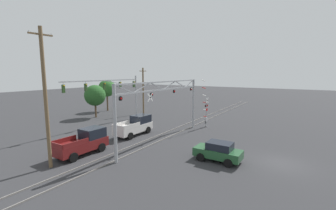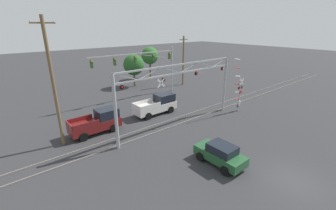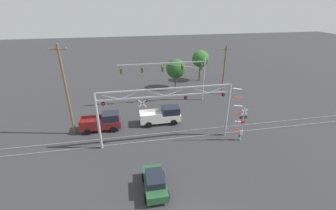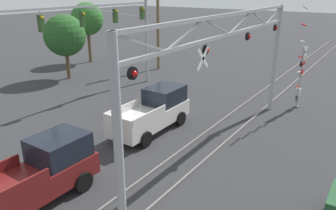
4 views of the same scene
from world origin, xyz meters
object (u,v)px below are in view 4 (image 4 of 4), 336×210
at_px(crossing_signal_mast, 300,76).
at_px(utility_pole_right, 158,24).
at_px(pickup_truck_lead, 154,111).
at_px(background_tree_far_left_verge, 87,19).
at_px(crossing_gantry, 228,63).
at_px(pickup_truck_following, 40,173).
at_px(traffic_signal_span, 111,25).
at_px(background_tree_beyond_span, 65,36).

xyz_separation_m(crossing_signal_mast, utility_pole_right, (3.83, 14.17, 2.15)).
height_order(pickup_truck_lead, background_tree_far_left_verge, background_tree_far_left_verge).
xyz_separation_m(pickup_truck_lead, utility_pole_right, (11.98, 8.36, 3.28)).
height_order(crossing_gantry, background_tree_far_left_verge, crossing_gantry).
distance_m(pickup_truck_following, background_tree_far_left_verge, 24.79).
relative_size(traffic_signal_span, background_tree_beyond_span, 2.43).
bearing_deg(crossing_gantry, background_tree_far_left_verge, 62.54).
relative_size(crossing_gantry, pickup_truck_following, 3.01).
relative_size(crossing_signal_mast, background_tree_beyond_span, 1.21).
bearing_deg(background_tree_far_left_verge, crossing_signal_mast, -95.83).
height_order(crossing_signal_mast, traffic_signal_span, traffic_signal_span).
bearing_deg(crossing_signal_mast, crossing_gantry, 170.79).
height_order(crossing_gantry, utility_pole_right, utility_pole_right).
bearing_deg(utility_pole_right, background_tree_beyond_span, 148.70).
relative_size(pickup_truck_lead, background_tree_beyond_span, 0.97).
height_order(traffic_signal_span, background_tree_beyond_span, traffic_signal_span).
relative_size(pickup_truck_following, utility_pole_right, 0.58).
relative_size(crossing_signal_mast, utility_pole_right, 0.79).
bearing_deg(pickup_truck_following, utility_pole_right, 23.84).
distance_m(pickup_truck_following, background_tree_beyond_span, 18.20).
bearing_deg(background_tree_beyond_span, crossing_gantry, -106.03).
bearing_deg(background_tree_far_left_verge, traffic_signal_span, -124.61).
bearing_deg(crossing_signal_mast, traffic_signal_span, 110.17).
relative_size(crossing_signal_mast, traffic_signal_span, 0.50).
distance_m(crossing_signal_mast, background_tree_beyond_span, 19.05).
xyz_separation_m(pickup_truck_lead, background_tree_beyond_span, (4.60, 12.84, 2.66)).
xyz_separation_m(traffic_signal_span, background_tree_beyond_span, (0.97, 6.37, -1.36)).
bearing_deg(traffic_signal_span, background_tree_beyond_span, 81.38).
distance_m(traffic_signal_span, background_tree_far_left_verge, 11.94).
distance_m(traffic_signal_span, utility_pole_right, 8.59).
distance_m(crossing_signal_mast, pickup_truck_lead, 10.08).
bearing_deg(traffic_signal_span, pickup_truck_lead, -119.34).
height_order(traffic_signal_span, utility_pole_right, utility_pole_right).
relative_size(crossing_signal_mast, pickup_truck_following, 1.35).
bearing_deg(crossing_signal_mast, background_tree_far_left_verge, 84.17).
bearing_deg(crossing_signal_mast, utility_pole_right, 74.87).
xyz_separation_m(crossing_signal_mast, background_tree_beyond_span, (-3.55, 18.65, 1.53)).
bearing_deg(utility_pole_right, crossing_gantry, -133.98).
xyz_separation_m(traffic_signal_span, pickup_truck_lead, (-3.64, -6.47, -4.02)).
height_order(crossing_gantry, background_tree_beyond_span, crossing_gantry).
height_order(utility_pole_right, background_tree_far_left_verge, utility_pole_right).
distance_m(crossing_gantry, background_tree_far_left_verge, 23.35).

